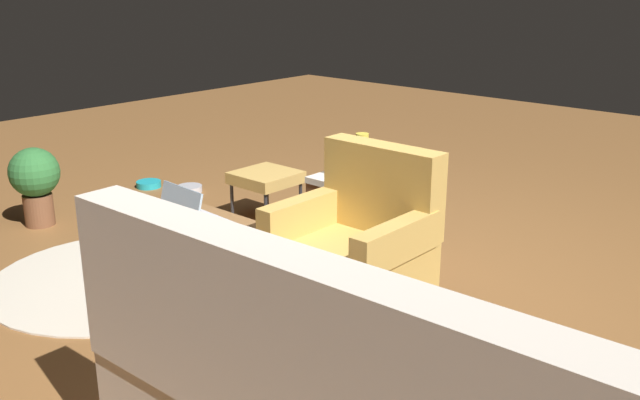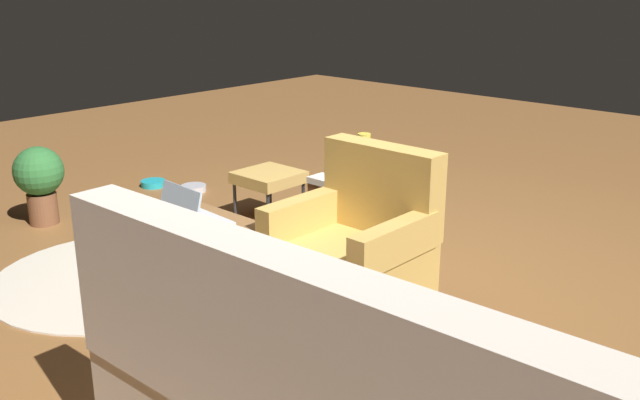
{
  "view_description": "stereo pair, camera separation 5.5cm",
  "coord_description": "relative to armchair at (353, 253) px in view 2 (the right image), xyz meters",
  "views": [
    {
      "loc": [
        -2.31,
        3.02,
        1.69
      ],
      "look_at": [
        0.04,
        0.38,
        0.55
      ],
      "focal_mm": 39.95,
      "sensor_mm": 36.0,
      "label": 1
    },
    {
      "loc": [
        -2.35,
        2.98,
        1.69
      ],
      "look_at": [
        0.04,
        0.38,
        0.55
      ],
      "focal_mm": 39.95,
      "sensor_mm": 36.0,
      "label": 2
    }
  ],
  "objects": [
    {
      "name": "ground",
      "position": [
        0.26,
        -0.47,
        -0.36
      ],
      "size": [
        12.0,
        12.0,
        0.0
      ],
      "primitive_type": "plane",
      "color": "brown"
    },
    {
      "name": "armchair",
      "position": [
        0.0,
        0.0,
        0.0
      ],
      "size": [
        0.68,
        0.68,
        0.87
      ],
      "color": "tan",
      "rests_on": "ground"
    },
    {
      "name": "laptop_desk",
      "position": [
        0.64,
        0.44,
        0.06
      ],
      "size": [
        0.56,
        0.44,
        0.48
      ],
      "color": "olive",
      "rests_on": "ground"
    },
    {
      "name": "laptop",
      "position": [
        0.64,
        0.48,
        0.17
      ],
      "size": [
        0.34,
        0.27,
        0.21
      ],
      "color": "silver",
      "rests_on": "laptop_desk"
    },
    {
      "name": "wicker_hamper",
      "position": [
        0.6,
        -0.76,
        -0.12
      ],
      "size": [
        0.45,
        0.45,
        0.48
      ],
      "color": "brown",
      "rests_on": "ground"
    },
    {
      "name": "book_stack_hamper",
      "position": [
        0.61,
        -0.76,
        0.2
      ],
      "size": [
        0.28,
        0.23,
        0.16
      ],
      "color": "orange",
      "rests_on": "wicker_hamper"
    },
    {
      "name": "yellow_mug",
      "position": [
        0.59,
        -0.8,
        0.33
      ],
      "size": [
        0.08,
        0.08,
        0.1
      ],
      "primitive_type": "cylinder",
      "color": "yellow",
      "rests_on": "book_stack_hamper"
    },
    {
      "name": "tv_remote",
      "position": [
        0.7,
        -0.84,
        0.13
      ],
      "size": [
        0.08,
        0.17,
        0.02
      ],
      "primitive_type": "cube",
      "rotation": [
        0.0,
        0.0,
        0.2
      ],
      "color": "#262628",
      "rests_on": "wicker_hamper"
    },
    {
      "name": "ottoman",
      "position": [
        1.4,
        -0.75,
        -0.05
      ],
      "size": [
        0.4,
        0.4,
        0.36
      ],
      "color": "tan",
      "rests_on": "ground"
    },
    {
      "name": "circular_rug",
      "position": [
        1.33,
        0.52,
        -0.36
      ],
      "size": [
        1.42,
        1.42,
        0.01
      ],
      "primitive_type": "cylinder",
      "color": "beige",
      "rests_on": "ground"
    },
    {
      "name": "pet_bowl_steel",
      "position": [
        2.37,
        -0.83,
        -0.34
      ],
      "size": [
        0.2,
        0.2,
        0.05
      ],
      "primitive_type": "cylinder",
      "color": "silver",
      "rests_on": "ground"
    },
    {
      "name": "pet_bowl_teal",
      "position": [
        2.72,
        -0.68,
        -0.34
      ],
      "size": [
        0.2,
        0.2,
        0.05
      ],
      "primitive_type": "cylinder",
      "color": "teal",
      "rests_on": "ground"
    },
    {
      "name": "potted_plant",
      "position": [
        2.52,
        0.36,
        -0.03
      ],
      "size": [
        0.34,
        0.34,
        0.55
      ],
      "color": "brown",
      "rests_on": "ground"
    }
  ]
}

